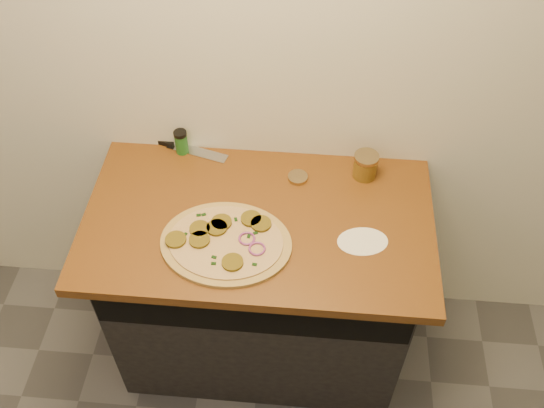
# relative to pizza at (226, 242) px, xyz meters

# --- Properties ---
(cabinet) EXTENTS (1.10, 0.60, 0.86)m
(cabinet) POSITION_rel_pizza_xyz_m (0.09, 0.15, -0.48)
(cabinet) COLOR black
(cabinet) RESTS_ON ground
(countertop) EXTENTS (1.20, 0.70, 0.04)m
(countertop) POSITION_rel_pizza_xyz_m (0.09, 0.12, -0.03)
(countertop) COLOR brown
(countertop) RESTS_ON cabinet
(pizza) EXTENTS (0.45, 0.45, 0.03)m
(pizza) POSITION_rel_pizza_xyz_m (0.00, 0.00, 0.00)
(pizza) COLOR tan
(pizza) RESTS_ON countertop
(chefs_knife) EXTENTS (0.34, 0.13, 0.02)m
(chefs_knife) POSITION_rel_pizza_xyz_m (-0.25, 0.45, -0.00)
(chefs_knife) COLOR #B7BAC1
(chefs_knife) RESTS_ON countertop
(mason_jar_lid) EXTENTS (0.08, 0.08, 0.02)m
(mason_jar_lid) POSITION_rel_pizza_xyz_m (0.22, 0.32, -0.00)
(mason_jar_lid) COLOR #9D875B
(mason_jar_lid) RESTS_ON countertop
(salsa_jar) EXTENTS (0.09, 0.09, 0.10)m
(salsa_jar) POSITION_rel_pizza_xyz_m (0.46, 0.36, 0.04)
(salsa_jar) COLOR #A23010
(salsa_jar) RESTS_ON countertop
(spice_shaker) EXTENTS (0.05, 0.05, 0.10)m
(spice_shaker) POSITION_rel_pizza_xyz_m (-0.22, 0.42, 0.04)
(spice_shaker) COLOR #206823
(spice_shaker) RESTS_ON countertop
(flour_spill) EXTENTS (0.20, 0.20, 0.00)m
(flour_spill) POSITION_rel_pizza_xyz_m (0.45, 0.05, -0.01)
(flour_spill) COLOR silver
(flour_spill) RESTS_ON countertop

